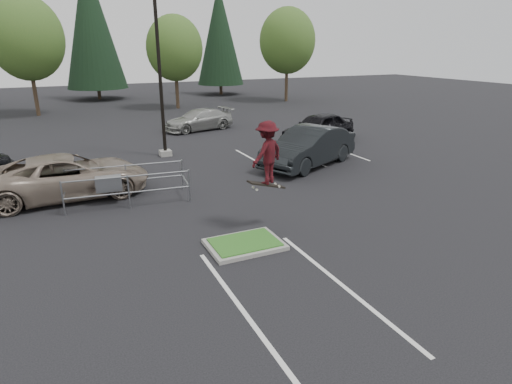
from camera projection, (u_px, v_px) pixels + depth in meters
name	position (u px, v px, depth m)	size (l,w,h in m)	color
ground	(245.00, 246.00, 12.83)	(120.00, 120.00, 0.00)	black
grass_median	(245.00, 244.00, 12.80)	(2.20, 1.60, 0.16)	gray
stall_lines	(156.00, 193.00, 17.45)	(22.62, 17.60, 0.01)	silver
light_pole	(159.00, 69.00, 21.83)	(0.70, 0.60, 10.12)	gray
decid_b	(26.00, 41.00, 34.64)	(5.89, 5.89, 9.64)	#38281C
decid_c	(174.00, 50.00, 39.08)	(5.12, 5.12, 8.38)	#38281C
decid_d	(287.00, 43.00, 44.07)	(5.76, 5.76, 9.43)	#38281C
conif_b	(91.00, 24.00, 44.99)	(6.38, 6.38, 14.50)	#38281C
conif_c	(220.00, 35.00, 50.04)	(5.50, 5.50, 12.50)	#38281C
cart_corral	(113.00, 183.00, 16.10)	(4.66, 2.09, 1.28)	gray
skateboarder	(267.00, 153.00, 13.34)	(1.48, 1.23, 2.25)	black
car_l_tan	(68.00, 176.00, 16.76)	(2.81, 6.09, 1.69)	gray
car_r_charc	(309.00, 147.00, 21.10)	(2.02, 5.80, 1.91)	black
car_r_black	(319.00, 128.00, 26.38)	(2.09, 5.20, 1.77)	black
car_far_silver	(200.00, 120.00, 30.14)	(2.04, 5.03, 1.46)	#A1A29D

